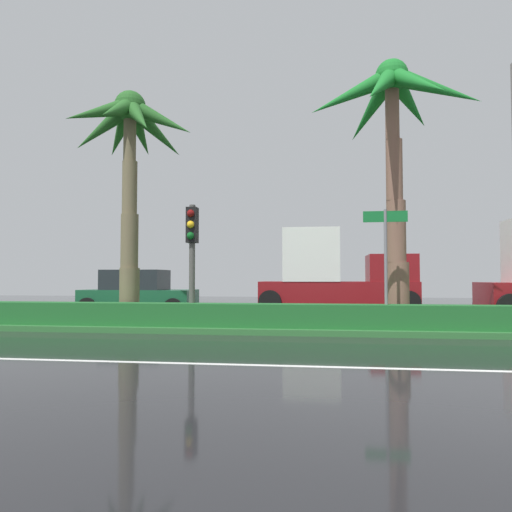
{
  "coord_description": "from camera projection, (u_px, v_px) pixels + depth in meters",
  "views": [
    {
      "loc": [
        -1.77,
        -5.95,
        1.43
      ],
      "look_at": [
        -4.38,
        12.67,
        2.25
      ],
      "focal_mm": 34.32,
      "sensor_mm": 36.0,
      "label": 1
    }
  ],
  "objects": [
    {
      "name": "box_truck_lead",
      "position": [
        335.0,
        275.0,
        20.5
      ],
      "size": [
        6.4,
        2.64,
        3.46
      ],
      "color": "maroon",
      "rests_on": "ground_plane"
    },
    {
      "name": "near_lane_divider_stripe",
      "position": [
        441.0,
        370.0,
        7.55
      ],
      "size": [
        81.0,
        0.14,
        0.01
      ],
      "primitive_type": "cube",
      "color": "white",
      "rests_on": "ground_plane"
    },
    {
      "name": "median_hedge",
      "position": [
        397.0,
        317.0,
        12.12
      ],
      "size": [
        76.5,
        0.7,
        0.6
      ],
      "color": "#1E6028",
      "rests_on": "median_strip"
    },
    {
      "name": "traffic_signal_median_left",
      "position": [
        192.0,
        242.0,
        13.16
      ],
      "size": [
        0.28,
        0.43,
        3.24
      ],
      "color": "#4C4C47",
      "rests_on": "median_strip"
    },
    {
      "name": "palm_tree_centre_left",
      "position": [
        394.0,
        122.0,
        13.48
      ],
      "size": [
        4.8,
        4.39,
        7.33
      ],
      "color": "brown",
      "rests_on": "median_strip"
    },
    {
      "name": "median_strip",
      "position": [
        390.0,
        326.0,
        13.49
      ],
      "size": [
        85.5,
        4.0,
        0.15
      ],
      "primitive_type": "cube",
      "color": "#2D6B33",
      "rests_on": "ground_plane"
    },
    {
      "name": "ground_plane",
      "position": [
        385.0,
        327.0,
        14.48
      ],
      "size": [
        90.0,
        42.0,
        0.1
      ],
      "primitive_type": "cube",
      "color": "black"
    },
    {
      "name": "car_in_traffic_leading",
      "position": [
        138.0,
        293.0,
        18.82
      ],
      "size": [
        4.3,
        2.02,
        1.72
      ],
      "color": "#195133",
      "rests_on": "ground_plane"
    },
    {
      "name": "street_name_sign",
      "position": [
        386.0,
        252.0,
        12.32
      ],
      "size": [
        1.1,
        0.08,
        3.0
      ],
      "color": "slate",
      "rests_on": "median_strip"
    },
    {
      "name": "palm_tree_mid_left",
      "position": [
        130.0,
        142.0,
        14.25
      ],
      "size": [
        3.95,
        4.02,
        6.75
      ],
      "color": "brown",
      "rests_on": "median_strip"
    }
  ]
}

